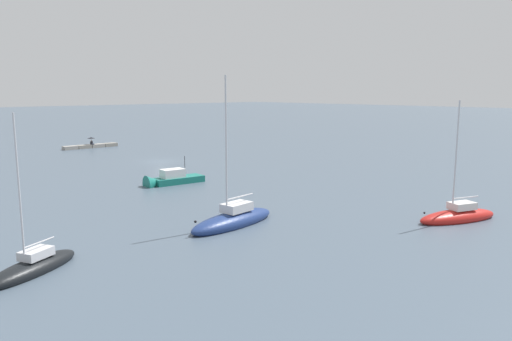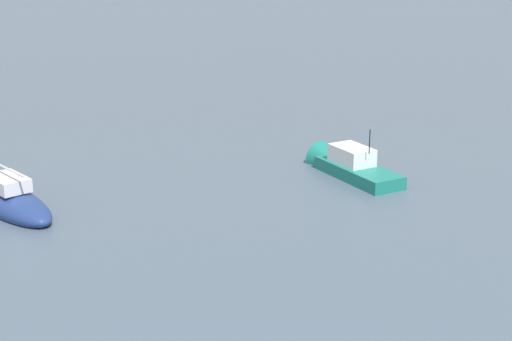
# 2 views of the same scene
# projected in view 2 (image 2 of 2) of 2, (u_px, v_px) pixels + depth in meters

# --- Properties ---
(sailboat_navy_far) EXTENTS (8.02, 3.13, 10.90)m
(sailboat_navy_far) POSITION_uv_depth(u_px,v_px,m) (6.00, 199.00, 35.12)
(sailboat_navy_far) COLOR navy
(sailboat_navy_far) RESTS_ON ground_plane
(motorboat_teal_far) EXTENTS (6.36, 2.55, 3.48)m
(motorboat_teal_far) POSITION_uv_depth(u_px,v_px,m) (347.00, 167.00, 40.04)
(motorboat_teal_far) COLOR #197266
(motorboat_teal_far) RESTS_ON ground_plane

